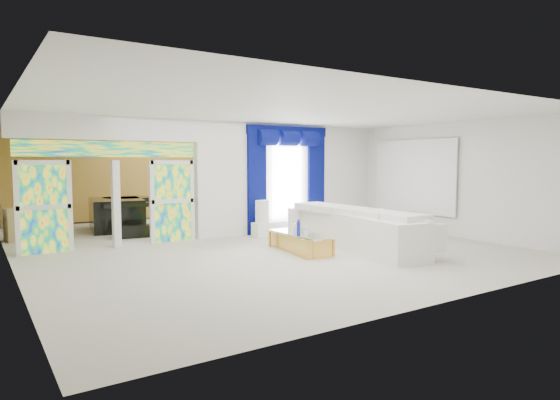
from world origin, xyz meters
TOP-DOWN VIEW (x-y plane):
  - floor at (0.00, 0.00)m, footprint 12.00×12.00m
  - dividing_wall at (2.15, 1.00)m, footprint 5.70×0.18m
  - dividing_header at (-2.85, 1.00)m, footprint 4.30×0.18m
  - stained_panel_left at (-4.28, 1.00)m, footprint 0.95×0.04m
  - stained_panel_right at (-1.42, 1.00)m, footprint 0.95×0.04m
  - stained_transom at (-2.85, 1.00)m, footprint 4.00×0.05m
  - window_pane at (1.90, 0.90)m, footprint 1.00×0.02m
  - blue_drape_left at (0.90, 0.87)m, footprint 0.55×0.10m
  - blue_drape_right at (2.90, 0.87)m, footprint 0.55×0.10m
  - blue_pelmet at (1.90, 0.87)m, footprint 2.60×0.12m
  - wall_mirror at (4.94, -1.00)m, footprint 0.04×2.70m
  - gold_curtains at (0.00, 5.90)m, footprint 9.70×0.12m
  - white_sofa at (1.78, -2.11)m, footprint 1.52×4.25m
  - coffee_table at (0.43, -1.81)m, footprint 0.85×1.82m
  - console_table at (1.14, 0.50)m, footprint 1.13×0.43m
  - table_lamp at (0.84, 0.50)m, footprint 0.36×0.36m
  - armchair at (3.90, -0.94)m, footprint 0.97×1.08m
  - grand_piano at (-2.08, 3.74)m, footprint 1.58×1.95m
  - piano_bench at (-2.08, 2.14)m, footprint 0.97×0.48m
  - tv_console at (-4.61, 3.20)m, footprint 0.65×0.61m
  - chandelier at (-2.30, 3.40)m, footprint 0.60×0.60m
  - decanters at (0.42, -1.79)m, footprint 0.22×0.65m

SIDE VIEW (x-z plane):
  - floor at x=0.00m, z-range 0.00..0.00m
  - piano_bench at x=-2.08m, z-range 0.00..0.31m
  - console_table at x=1.14m, z-range 0.00..0.37m
  - coffee_table at x=0.43m, z-range 0.00..0.39m
  - armchair at x=3.90m, z-range 0.00..0.65m
  - white_sofa at x=1.78m, z-range 0.00..0.79m
  - tv_console at x=-4.61m, z-range 0.00..0.83m
  - grand_piano at x=-2.08m, z-range 0.00..0.90m
  - decanters at x=0.42m, z-range 0.35..0.61m
  - table_lamp at x=0.84m, z-range 0.37..0.95m
  - stained_panel_left at x=-4.28m, z-range 0.00..2.00m
  - stained_panel_right at x=-1.42m, z-range 0.00..2.00m
  - blue_drape_left at x=0.90m, z-range 0.00..2.80m
  - blue_drape_right at x=2.90m, z-range 0.00..2.80m
  - window_pane at x=1.90m, z-range 0.30..2.60m
  - dividing_wall at x=2.15m, z-range 0.00..3.00m
  - gold_curtains at x=0.00m, z-range 0.05..2.95m
  - wall_mirror at x=4.94m, z-range 0.60..2.50m
  - stained_transom at x=-2.85m, z-range 2.08..2.42m
  - chandelier at x=-2.30m, z-range 2.35..2.95m
  - dividing_header at x=-2.85m, z-range 2.45..3.00m
  - blue_pelmet at x=1.90m, z-range 2.69..2.94m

